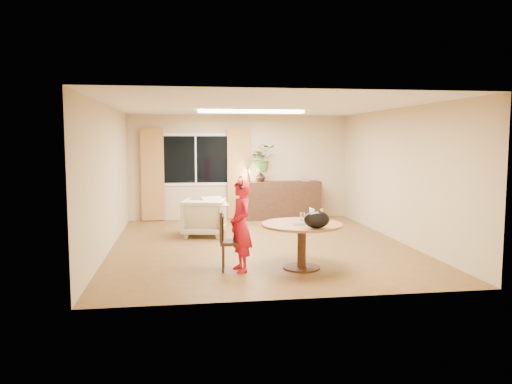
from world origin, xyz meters
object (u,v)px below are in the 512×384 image
(dining_table, at_px, (302,233))
(armchair, at_px, (204,217))
(dining_chair, at_px, (234,240))
(child, at_px, (241,226))
(sideboard, at_px, (283,200))

(dining_table, xyz_separation_m, armchair, (-1.37, 2.90, -0.17))
(dining_chair, xyz_separation_m, child, (0.10, -0.09, 0.24))
(dining_table, xyz_separation_m, dining_chair, (-1.04, 0.08, -0.10))
(dining_table, xyz_separation_m, child, (-0.95, -0.01, 0.14))
(armchair, height_order, sideboard, sideboard)
(armchair, xyz_separation_m, sideboard, (2.04, 1.92, 0.09))
(sideboard, bearing_deg, child, -108.60)
(dining_chair, distance_m, sideboard, 5.04)
(dining_chair, bearing_deg, sideboard, 76.37)
(dining_table, bearing_deg, armchair, 115.24)
(dining_chair, bearing_deg, child, -36.96)
(dining_table, distance_m, armchair, 3.21)
(dining_table, height_order, child, child)
(dining_table, bearing_deg, sideboard, 82.00)
(dining_chair, relative_size, armchair, 1.07)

